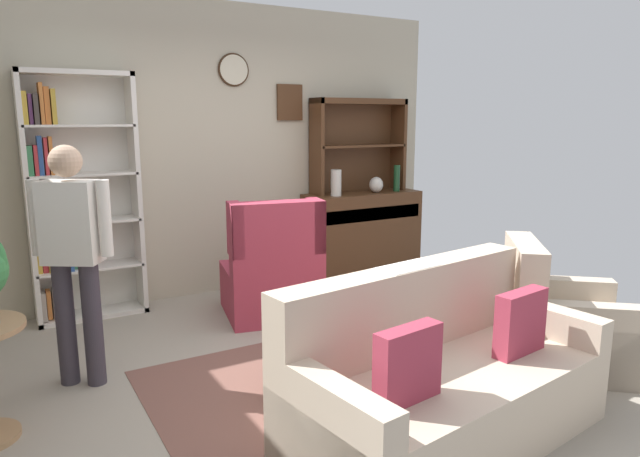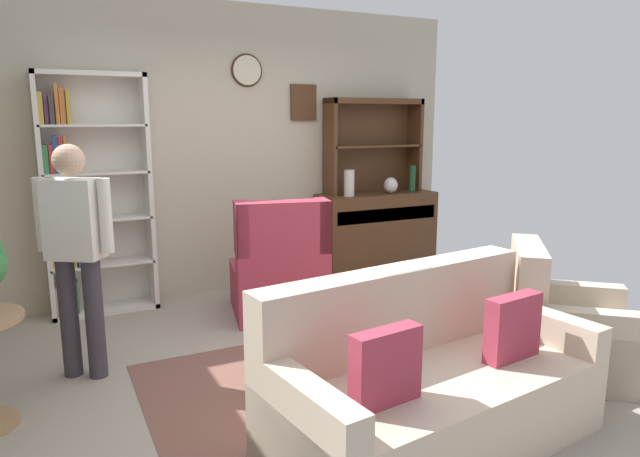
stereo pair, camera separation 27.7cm
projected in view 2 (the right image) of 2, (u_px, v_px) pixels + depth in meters
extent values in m
cube|color=#9E9384|center=(320.00, 369.00, 3.99)|extent=(5.40, 4.60, 0.02)
cube|color=#BCB299|center=(225.00, 151.00, 5.60)|extent=(5.00, 0.06, 2.80)
cylinder|color=beige|center=(247.00, 70.00, 5.51)|extent=(0.28, 0.03, 0.28)
torus|color=#382314|center=(247.00, 70.00, 5.51)|extent=(0.31, 0.02, 0.31)
cube|color=#4C2D19|center=(304.00, 102.00, 5.82)|extent=(0.28, 0.03, 0.36)
cube|color=brown|center=(366.00, 379.00, 3.81)|extent=(2.83, 1.82, 0.01)
cube|color=silver|center=(44.00, 199.00, 4.78)|extent=(0.04, 0.30, 2.10)
cube|color=silver|center=(149.00, 193.00, 5.15)|extent=(0.04, 0.30, 2.10)
cube|color=silver|center=(89.00, 74.00, 4.77)|extent=(0.90, 0.30, 0.04)
cube|color=silver|center=(107.00, 308.00, 5.16)|extent=(0.90, 0.30, 0.04)
cube|color=silver|center=(97.00, 194.00, 5.09)|extent=(0.90, 0.01, 2.10)
cube|color=silver|center=(103.00, 263.00, 5.08)|extent=(0.86, 0.30, 0.02)
cube|color=gray|center=(58.00, 299.00, 4.95)|extent=(0.04, 0.20, 0.24)
cube|color=#CC7233|center=(63.00, 298.00, 4.97)|extent=(0.03, 0.12, 0.24)
cube|color=gray|center=(68.00, 297.00, 4.98)|extent=(0.03, 0.11, 0.25)
cube|color=#B22D33|center=(73.00, 298.00, 5.00)|extent=(0.02, 0.20, 0.23)
cube|color=#337247|center=(77.00, 295.00, 5.01)|extent=(0.03, 0.15, 0.27)
cube|color=silver|center=(100.00, 219.00, 5.00)|extent=(0.86, 0.30, 0.02)
cube|color=gold|center=(54.00, 251.00, 4.87)|extent=(0.04, 0.12, 0.29)
cube|color=#B22D33|center=(59.00, 253.00, 4.89)|extent=(0.04, 0.10, 0.25)
cube|color=gold|center=(63.00, 246.00, 4.89)|extent=(0.02, 0.16, 0.36)
cube|color=#284C8C|center=(68.00, 246.00, 4.91)|extent=(0.04, 0.11, 0.35)
cube|color=gold|center=(73.00, 247.00, 4.93)|extent=(0.03, 0.19, 0.32)
cube|color=#284C8C|center=(79.00, 245.00, 4.95)|extent=(0.04, 0.23, 0.35)
cube|color=#284C8C|center=(84.00, 247.00, 4.97)|extent=(0.03, 0.23, 0.31)
cube|color=#337247|center=(89.00, 248.00, 4.99)|extent=(0.04, 0.10, 0.29)
cube|color=#B22D33|center=(93.00, 250.00, 5.01)|extent=(0.02, 0.14, 0.24)
cube|color=silver|center=(96.00, 173.00, 4.93)|extent=(0.86, 0.30, 0.02)
cube|color=#284C8C|center=(48.00, 202.00, 4.78)|extent=(0.02, 0.16, 0.33)
cube|color=#CC7233|center=(53.00, 203.00, 4.80)|extent=(0.04, 0.17, 0.30)
cube|color=#723F7F|center=(59.00, 204.00, 4.82)|extent=(0.04, 0.14, 0.29)
cube|color=gray|center=(65.00, 207.00, 4.84)|extent=(0.02, 0.12, 0.23)
cube|color=#3F3833|center=(69.00, 204.00, 4.85)|extent=(0.04, 0.19, 0.28)
cube|color=silver|center=(93.00, 125.00, 4.85)|extent=(0.86, 0.30, 0.02)
cube|color=#337247|center=(45.00, 159.00, 4.72)|extent=(0.04, 0.15, 0.24)
cube|color=#B22D33|center=(51.00, 159.00, 4.73)|extent=(0.03, 0.14, 0.24)
cube|color=#284C8C|center=(55.00, 154.00, 4.74)|extent=(0.04, 0.11, 0.32)
cube|color=#B22D33|center=(61.00, 155.00, 4.76)|extent=(0.03, 0.12, 0.30)
cube|color=#CC7233|center=(66.00, 154.00, 4.78)|extent=(0.03, 0.13, 0.31)
cube|color=gold|center=(40.00, 108.00, 4.64)|extent=(0.04, 0.20, 0.26)
cube|color=#723F7F|center=(46.00, 110.00, 4.65)|extent=(0.03, 0.15, 0.24)
cube|color=#3F3833|center=(51.00, 110.00, 4.67)|extent=(0.03, 0.22, 0.24)
cube|color=#CC7233|center=(56.00, 104.00, 4.68)|extent=(0.03, 0.18, 0.33)
cube|color=#CC7233|center=(62.00, 106.00, 4.70)|extent=(0.04, 0.13, 0.30)
cube|color=gold|center=(68.00, 107.00, 4.72)|extent=(0.03, 0.17, 0.28)
cube|color=#4C2D19|center=(376.00, 230.00, 6.22)|extent=(1.30, 0.45, 0.82)
cube|color=#4C2D19|center=(335.00, 282.00, 5.89)|extent=(0.06, 0.06, 0.10)
cube|color=#4C2D19|center=(429.00, 268.00, 6.41)|extent=(0.06, 0.06, 0.10)
cube|color=#4C2D19|center=(320.00, 273.00, 6.20)|extent=(0.06, 0.06, 0.10)
cube|color=#4C2D19|center=(411.00, 261.00, 6.72)|extent=(0.06, 0.06, 0.10)
cube|color=#3D2414|center=(388.00, 215.00, 5.98)|extent=(1.20, 0.01, 0.14)
cube|color=#4C2D19|center=(330.00, 147.00, 5.88)|extent=(0.04, 0.26, 1.00)
cube|color=#4C2D19|center=(415.00, 145.00, 6.34)|extent=(0.04, 0.26, 1.00)
cube|color=#4C2D19|center=(375.00, 101.00, 6.02)|extent=(1.10, 0.26, 0.06)
cube|color=#4C2D19|center=(374.00, 146.00, 6.11)|extent=(1.06, 0.26, 0.02)
cube|color=#4C2D19|center=(368.00, 145.00, 6.22)|extent=(1.10, 0.01, 1.00)
cylinder|color=beige|center=(349.00, 183.00, 5.87)|extent=(0.11, 0.11, 0.27)
ellipsoid|color=beige|center=(391.00, 185.00, 6.12)|extent=(0.15, 0.15, 0.17)
cylinder|color=#194223|center=(412.00, 179.00, 6.20)|extent=(0.07, 0.07, 0.29)
cube|color=beige|center=(434.00, 407.00, 3.02)|extent=(1.90, 1.08, 0.42)
cube|color=beige|center=(396.00, 310.00, 3.20)|extent=(1.81, 0.44, 0.48)
cube|color=beige|center=(302.00, 440.00, 2.55)|extent=(0.25, 0.86, 0.60)
cube|color=beige|center=(533.00, 356.00, 3.46)|extent=(0.25, 0.86, 0.60)
cube|color=#A33347|center=(386.00, 367.00, 2.60)|extent=(0.37, 0.15, 0.36)
cube|color=#A33347|center=(513.00, 327.00, 3.09)|extent=(0.37, 0.15, 0.36)
cube|color=white|center=(397.00, 268.00, 3.15)|extent=(0.38, 0.23, 0.00)
cube|color=beige|center=(569.00, 344.00, 3.88)|extent=(1.08, 1.08, 0.40)
cube|color=beige|center=(527.00, 279.00, 3.87)|extent=(0.62, 0.69, 0.48)
cube|color=beige|center=(579.00, 352.00, 3.58)|extent=(0.68, 0.61, 0.55)
cube|color=beige|center=(563.00, 319.00, 4.16)|extent=(0.68, 0.61, 0.55)
cube|color=#A33347|center=(278.00, 289.00, 5.09)|extent=(0.93, 0.95, 0.42)
cube|color=#A33347|center=(283.00, 239.00, 4.70)|extent=(0.80, 0.36, 0.63)
cube|color=#A33347|center=(322.00, 225.00, 4.80)|extent=(0.16, 0.29, 0.44)
cube|color=#A33347|center=(241.00, 229.00, 4.64)|extent=(0.16, 0.29, 0.44)
cylinder|color=#38333D|center=(69.00, 317.00, 3.80)|extent=(0.17, 0.17, 0.82)
cylinder|color=#38333D|center=(95.00, 318.00, 3.78)|extent=(0.17, 0.17, 0.82)
cube|color=silver|center=(74.00, 219.00, 3.66)|extent=(0.39, 0.35, 0.52)
sphere|color=tan|center=(69.00, 160.00, 3.59)|extent=(0.28, 0.28, 0.20)
cylinder|color=silver|center=(41.00, 214.00, 3.68)|extent=(0.11, 0.11, 0.48)
cylinder|color=silver|center=(106.00, 216.00, 3.63)|extent=(0.11, 0.11, 0.48)
cube|color=#4C2D19|center=(342.00, 323.00, 3.72)|extent=(0.80, 0.50, 0.03)
cube|color=#4C2D19|center=(305.00, 377.00, 3.40)|extent=(0.05, 0.05, 0.39)
cube|color=#4C2D19|center=(408.00, 355.00, 3.72)|extent=(0.05, 0.05, 0.39)
cube|color=#4C2D19|center=(278.00, 351.00, 3.79)|extent=(0.05, 0.05, 0.39)
cube|color=#4C2D19|center=(373.00, 332.00, 4.11)|extent=(0.05, 0.05, 0.39)
cube|color=gold|center=(350.00, 312.00, 3.83)|extent=(0.19, 0.13, 0.03)
cube|color=#CC7233|center=(351.00, 307.00, 3.83)|extent=(0.17, 0.11, 0.03)
cube|color=#B22D33|center=(352.00, 304.00, 3.81)|extent=(0.14, 0.15, 0.03)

